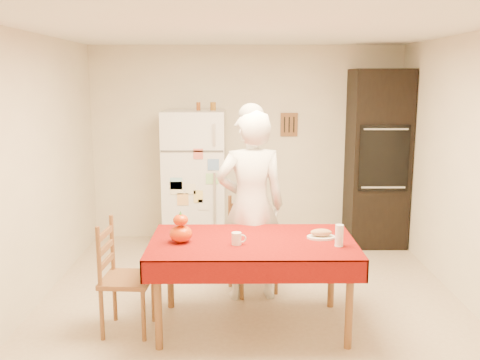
{
  "coord_description": "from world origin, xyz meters",
  "views": [
    {
      "loc": [
        -0.14,
        -4.66,
        2.09
      ],
      "look_at": [
        -0.1,
        0.2,
        1.16
      ],
      "focal_mm": 40.0,
      "sensor_mm": 36.0,
      "label": 1
    }
  ],
  "objects_px": {
    "coffee_mug": "(237,239)",
    "dining_table": "(252,248)",
    "wine_glass": "(339,235)",
    "bread_plate": "(321,237)",
    "oven_cabinet": "(377,159)",
    "chair_left": "(119,273)",
    "seated_woman": "(251,206)",
    "pumpkin_lower": "(181,234)",
    "refrigerator": "(195,179)",
    "chair_far": "(251,240)"
  },
  "relations": [
    {
      "from": "dining_table",
      "to": "pumpkin_lower",
      "type": "bearing_deg",
      "value": -176.07
    },
    {
      "from": "pumpkin_lower",
      "to": "wine_glass",
      "type": "bearing_deg",
      "value": -5.16
    },
    {
      "from": "chair_far",
      "to": "seated_woman",
      "type": "height_order",
      "value": "seated_woman"
    },
    {
      "from": "pumpkin_lower",
      "to": "wine_glass",
      "type": "relative_size",
      "value": 1.07
    },
    {
      "from": "seated_woman",
      "to": "bread_plate",
      "type": "bearing_deg",
      "value": 128.04
    },
    {
      "from": "pumpkin_lower",
      "to": "dining_table",
      "type": "bearing_deg",
      "value": 3.93
    },
    {
      "from": "oven_cabinet",
      "to": "dining_table",
      "type": "relative_size",
      "value": 1.29
    },
    {
      "from": "dining_table",
      "to": "coffee_mug",
      "type": "relative_size",
      "value": 17.0
    },
    {
      "from": "wine_glass",
      "to": "chair_left",
      "type": "bearing_deg",
      "value": 177.11
    },
    {
      "from": "refrigerator",
      "to": "dining_table",
      "type": "relative_size",
      "value": 1.0
    },
    {
      "from": "coffee_mug",
      "to": "bread_plate",
      "type": "bearing_deg",
      "value": 13.34
    },
    {
      "from": "coffee_mug",
      "to": "refrigerator",
      "type": "bearing_deg",
      "value": 102.21
    },
    {
      "from": "oven_cabinet",
      "to": "seated_woman",
      "type": "height_order",
      "value": "oven_cabinet"
    },
    {
      "from": "coffee_mug",
      "to": "bread_plate",
      "type": "distance_m",
      "value": 0.73
    },
    {
      "from": "coffee_mug",
      "to": "dining_table",
      "type": "bearing_deg",
      "value": 39.82
    },
    {
      "from": "seated_woman",
      "to": "coffee_mug",
      "type": "distance_m",
      "value": 0.75
    },
    {
      "from": "oven_cabinet",
      "to": "wine_glass",
      "type": "height_order",
      "value": "oven_cabinet"
    },
    {
      "from": "refrigerator",
      "to": "dining_table",
      "type": "bearing_deg",
      "value": -74.09
    },
    {
      "from": "pumpkin_lower",
      "to": "bread_plate",
      "type": "xyz_separation_m",
      "value": [
        1.17,
        0.1,
        -0.06
      ]
    },
    {
      "from": "chair_far",
      "to": "wine_glass",
      "type": "bearing_deg",
      "value": -75.69
    },
    {
      "from": "pumpkin_lower",
      "to": "refrigerator",
      "type": "bearing_deg",
      "value": 91.49
    },
    {
      "from": "dining_table",
      "to": "coffee_mug",
      "type": "xyz_separation_m",
      "value": [
        -0.13,
        -0.11,
        0.12
      ]
    },
    {
      "from": "bread_plate",
      "to": "chair_left",
      "type": "bearing_deg",
      "value": -175.78
    },
    {
      "from": "dining_table",
      "to": "wine_glass",
      "type": "xyz_separation_m",
      "value": [
        0.69,
        -0.16,
        0.16
      ]
    },
    {
      "from": "wine_glass",
      "to": "coffee_mug",
      "type": "bearing_deg",
      "value": 176.83
    },
    {
      "from": "refrigerator",
      "to": "oven_cabinet",
      "type": "xyz_separation_m",
      "value": [
        2.28,
        0.05,
        0.25
      ]
    },
    {
      "from": "chair_far",
      "to": "bread_plate",
      "type": "xyz_separation_m",
      "value": [
        0.57,
        -0.79,
        0.26
      ]
    },
    {
      "from": "chair_far",
      "to": "wine_glass",
      "type": "xyz_separation_m",
      "value": [
        0.68,
        -1.0,
        0.34
      ]
    },
    {
      "from": "oven_cabinet",
      "to": "wine_glass",
      "type": "xyz_separation_m",
      "value": [
        -0.94,
        -2.48,
        -0.25
      ]
    },
    {
      "from": "seated_woman",
      "to": "bread_plate",
      "type": "height_order",
      "value": "seated_woman"
    },
    {
      "from": "oven_cabinet",
      "to": "bread_plate",
      "type": "relative_size",
      "value": 9.17
    },
    {
      "from": "pumpkin_lower",
      "to": "coffee_mug",
      "type": "bearing_deg",
      "value": -8.71
    },
    {
      "from": "oven_cabinet",
      "to": "seated_woman",
      "type": "distance_m",
      "value": 2.36
    },
    {
      "from": "chair_left",
      "to": "coffee_mug",
      "type": "height_order",
      "value": "chair_left"
    },
    {
      "from": "wine_glass",
      "to": "oven_cabinet",
      "type": "bearing_deg",
      "value": 69.22
    },
    {
      "from": "refrigerator",
      "to": "seated_woman",
      "type": "height_order",
      "value": "seated_woman"
    },
    {
      "from": "oven_cabinet",
      "to": "chair_left",
      "type": "height_order",
      "value": "oven_cabinet"
    },
    {
      "from": "pumpkin_lower",
      "to": "oven_cabinet",
      "type": "bearing_deg",
      "value": 46.81
    },
    {
      "from": "refrigerator",
      "to": "dining_table",
      "type": "height_order",
      "value": "refrigerator"
    },
    {
      "from": "refrigerator",
      "to": "chair_left",
      "type": "bearing_deg",
      "value": -100.91
    },
    {
      "from": "dining_table",
      "to": "chair_left",
      "type": "relative_size",
      "value": 1.79
    },
    {
      "from": "wine_glass",
      "to": "bread_plate",
      "type": "height_order",
      "value": "wine_glass"
    },
    {
      "from": "oven_cabinet",
      "to": "dining_table",
      "type": "bearing_deg",
      "value": -125.05
    },
    {
      "from": "dining_table",
      "to": "bread_plate",
      "type": "bearing_deg",
      "value": 5.76
    },
    {
      "from": "oven_cabinet",
      "to": "bread_plate",
      "type": "xyz_separation_m",
      "value": [
        -1.05,
        -2.27,
        -0.33
      ]
    },
    {
      "from": "seated_woman",
      "to": "refrigerator",
      "type": "bearing_deg",
      "value": -76.13
    },
    {
      "from": "seated_woman",
      "to": "pumpkin_lower",
      "type": "distance_m",
      "value": 0.89
    },
    {
      "from": "wine_glass",
      "to": "bread_plate",
      "type": "bearing_deg",
      "value": 117.07
    },
    {
      "from": "chair_left",
      "to": "coffee_mug",
      "type": "xyz_separation_m",
      "value": [
        0.97,
        -0.05,
        0.3
      ]
    },
    {
      "from": "seated_woman",
      "to": "wine_glass",
      "type": "bearing_deg",
      "value": 123.79
    }
  ]
}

